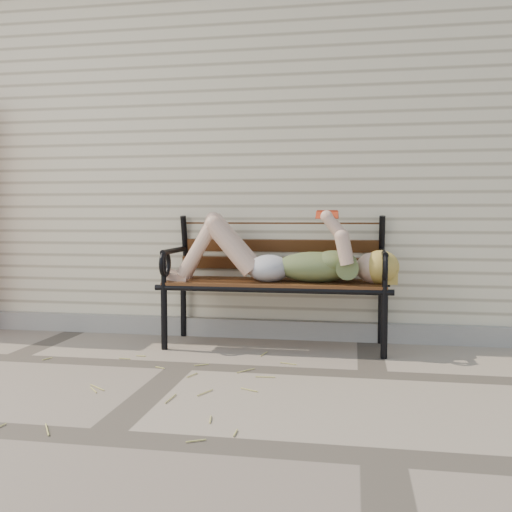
# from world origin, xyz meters

# --- Properties ---
(ground) EXTENTS (80.00, 80.00, 0.00)m
(ground) POSITION_xyz_m (0.00, 0.00, 0.00)
(ground) COLOR gray
(ground) RESTS_ON ground
(house_wall) EXTENTS (8.00, 4.00, 3.00)m
(house_wall) POSITION_xyz_m (0.00, 3.00, 1.50)
(house_wall) COLOR beige
(house_wall) RESTS_ON ground
(house_roof) EXTENTS (8.30, 4.30, 0.30)m
(house_roof) POSITION_xyz_m (0.00, 3.00, 3.15)
(house_roof) COLOR #4F3C38
(house_roof) RESTS_ON house_wall
(foundation_strip) EXTENTS (8.00, 0.10, 0.15)m
(foundation_strip) POSITION_xyz_m (0.00, 0.97, 0.07)
(foundation_strip) COLOR #9E998F
(foundation_strip) RESTS_ON ground
(garden_bench) EXTENTS (1.83, 0.73, 1.18)m
(garden_bench) POSITION_xyz_m (0.53, 0.79, 0.66)
(garden_bench) COLOR black
(garden_bench) RESTS_ON ground
(reading_woman) EXTENTS (1.72, 0.39, 0.54)m
(reading_woman) POSITION_xyz_m (0.55, 0.65, 0.70)
(reading_woman) COLOR #093142
(reading_woman) RESTS_ON ground
(straw_scatter) EXTENTS (2.75, 1.73, 0.01)m
(straw_scatter) POSITION_xyz_m (-0.24, -0.28, 0.01)
(straw_scatter) COLOR tan
(straw_scatter) RESTS_ON ground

